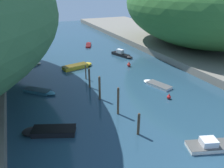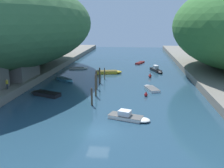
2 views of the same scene
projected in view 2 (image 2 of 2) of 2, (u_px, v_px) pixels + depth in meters
water_surface at (119, 76)px, 57.03m from camera, size 130.00×130.00×0.00m
left_bank at (9, 71)px, 59.52m from camera, size 22.00×120.00×1.35m
boathouse_shed at (11, 63)px, 48.33m from camera, size 8.57×8.80×5.64m
boat_white_cruiser at (79, 68)px, 65.25m from camera, size 4.86×1.60×0.45m
boat_small_dinghy at (44, 94)px, 41.87m from camera, size 5.96×3.68×0.66m
boat_far_upstream at (110, 72)px, 59.29m from camera, size 6.31×2.94×0.72m
boat_far_right_bank at (141, 62)px, 74.18m from camera, size 3.19×5.84×0.41m
boat_red_skiff at (129, 117)px, 31.65m from camera, size 5.66×3.31×1.10m
boat_mid_channel at (66, 80)px, 51.99m from camera, size 4.71×4.52×0.49m
boat_near_quay at (151, 88)px, 45.68m from camera, size 3.06×5.27×0.41m
boat_moored_right at (157, 70)px, 61.32m from camera, size 3.18×6.12×1.49m
mooring_post_nearest at (92, 96)px, 36.76m from camera, size 0.29×0.29×2.66m
mooring_post_second at (96, 85)px, 41.12m from camera, size 0.29×0.29×3.67m
mooring_post_middle at (96, 79)px, 45.66m from camera, size 0.31×0.31×3.50m
mooring_post_fourth at (100, 75)px, 49.87m from camera, size 0.30×0.30×3.22m
mooring_post_farthest at (105, 73)px, 53.26m from camera, size 0.22×0.22×2.55m
channel_buoy_near at (150, 76)px, 55.02m from camera, size 0.71×0.71×1.07m
channel_buoy_far at (146, 94)px, 41.26m from camera, size 0.58×0.58×0.87m
person_on_quay at (22, 77)px, 45.26m from camera, size 0.28×0.41×1.69m
person_by_boathouse at (7, 83)px, 40.51m from camera, size 0.25×0.40×1.69m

